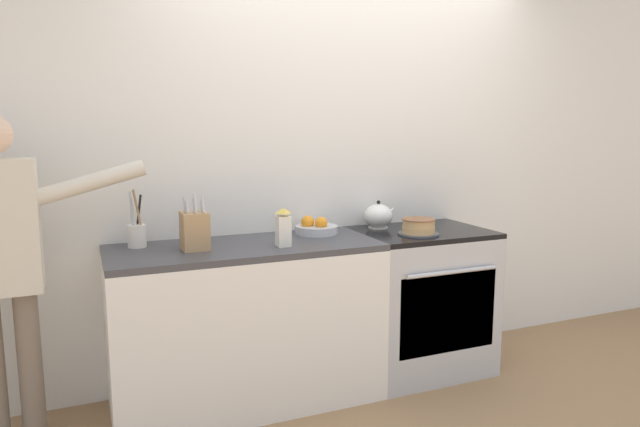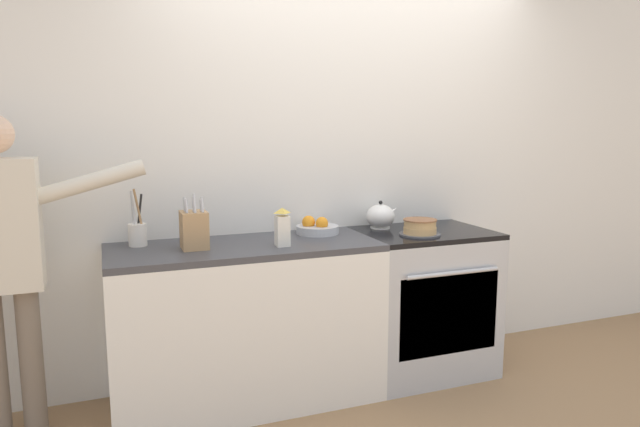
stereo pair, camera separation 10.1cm
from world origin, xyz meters
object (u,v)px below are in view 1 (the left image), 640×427
tea_kettle (379,216)px  person_baker (4,254)px  knife_block (195,230)px  stove_range (420,300)px  utensil_crock (137,234)px  layer_cake (419,227)px  fruit_bowl (316,228)px  milk_carton (283,228)px

tea_kettle → person_baker: person_baker is taller
knife_block → person_baker: (-0.88, 0.02, -0.05)m
stove_range → tea_kettle: size_ratio=4.13×
utensil_crock → layer_cake: bearing=-10.2°
tea_kettle → fruit_bowl: size_ratio=0.86×
layer_cake → knife_block: 1.30m
layer_cake → tea_kettle: size_ratio=1.11×
layer_cake → knife_block: bearing=175.2°
person_baker → layer_cake: bearing=-12.2°
utensil_crock → fruit_bowl: utensil_crock is taller
layer_cake → milk_carton: size_ratio=1.16×
layer_cake → knife_block: size_ratio=0.82×
layer_cake → fruit_bowl: 0.61m
knife_block → person_baker: size_ratio=0.18×
stove_range → fruit_bowl: (-0.65, 0.15, 0.48)m
tea_kettle → milk_carton: milk_carton is taller
knife_block → utensil_crock: utensil_crock is taller
utensil_crock → person_baker: (-0.61, -0.15, -0.02)m
knife_block → milk_carton: 0.46m
layer_cake → knife_block: knife_block is taller
tea_kettle → fruit_bowl: 0.44m
layer_cake → tea_kettle: bearing=110.8°
knife_block → stove_range: bearing=0.2°
tea_kettle → milk_carton: (-0.74, -0.29, 0.02)m
utensil_crock → person_baker: size_ratio=0.20×
layer_cake → stove_range: bearing=48.4°
layer_cake → milk_carton: bearing=-180.0°
layer_cake → milk_carton: (-0.85, -0.00, 0.05)m
stove_range → fruit_bowl: 0.82m
utensil_crock → milk_carton: bearing=-21.3°
stove_range → tea_kettle: bearing=140.4°
tea_kettle → person_baker: bearing=-175.7°
knife_block → milk_carton: knife_block is taller
stove_range → person_baker: 2.33m
stove_range → layer_cake: bearing=-131.6°
milk_carton → person_baker: (-1.33, 0.13, -0.05)m
tea_kettle → knife_block: size_ratio=0.74×
stove_range → fruit_bowl: bearing=167.3°
person_baker → utensil_crock: bearing=5.0°
knife_block → person_baker: bearing=178.4°
layer_cake → tea_kettle: (-0.11, 0.29, 0.03)m
tea_kettle → utensil_crock: bearing=-179.7°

